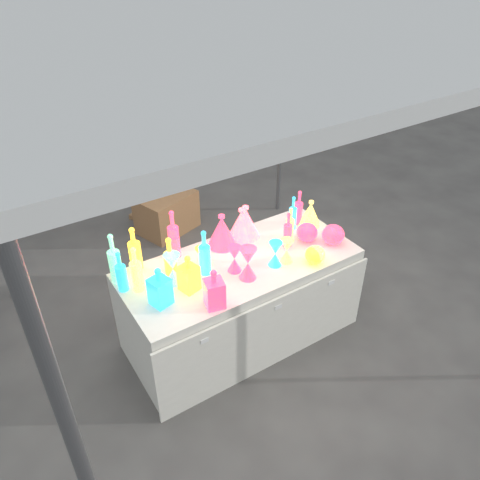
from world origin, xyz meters
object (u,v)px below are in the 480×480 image
hourglass_0 (234,259)px  globe_0 (315,256)px  display_table (241,300)px  bottle_0 (134,248)px  decanter_0 (188,273)px  cardboard_box_closed (167,212)px  lampshade_0 (241,223)px

hourglass_0 → globe_0: hourglass_0 is taller
display_table → bottle_0: bottle_0 is taller
display_table → bottle_0: bearing=152.0°
display_table → bottle_0: (-0.68, 0.36, 0.55)m
globe_0 → hourglass_0: bearing=156.6°
hourglass_0 → globe_0: 0.61m
bottle_0 → decanter_0: size_ratio=1.25×
display_table → cardboard_box_closed: (0.19, 1.81, -0.16)m
bottle_0 → decanter_0: bottle_0 is taller
lampshade_0 → bottle_0: bearing=-174.0°
hourglass_0 → globe_0: (0.56, -0.24, -0.04)m
cardboard_box_closed → decanter_0: (-0.66, -1.87, 0.67)m
cardboard_box_closed → decanter_0: bearing=-127.4°
bottle_0 → decanter_0: (0.21, -0.42, -0.04)m
hourglass_0 → globe_0: size_ratio=1.38×
decanter_0 → lampshade_0: bearing=13.1°
globe_0 → lampshade_0: 0.65m
display_table → cardboard_box_closed: display_table is taller
lampshade_0 → hourglass_0: bearing=-118.9°
decanter_0 → globe_0: size_ratio=1.87×
display_table → lampshade_0: size_ratio=7.02×
cardboard_box_closed → globe_0: 2.20m
decanter_0 → hourglass_0: bearing=-13.8°
cardboard_box_closed → globe_0: bearing=-100.6°
display_table → globe_0: bearing=-32.3°
cardboard_box_closed → hourglass_0: size_ratio=2.88×
bottle_0 → lampshade_0: (0.87, -0.07, -0.05)m
display_table → decanter_0: 0.70m
globe_0 → lampshade_0: lampshade_0 is taller
lampshade_0 → cardboard_box_closed: bearing=100.5°
globe_0 → decanter_0: bearing=166.0°
bottle_0 → hourglass_0: bottle_0 is taller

